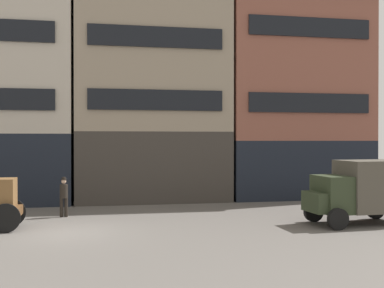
{
  "coord_description": "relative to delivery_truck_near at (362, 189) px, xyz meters",
  "views": [
    {
      "loc": [
        1.37,
        -18.08,
        3.47
      ],
      "look_at": [
        5.05,
        1.94,
        3.29
      ],
      "focal_mm": 43.9,
      "sensor_mm": 36.0,
      "label": 1
    }
  ],
  "objects": [
    {
      "name": "delivery_truck_near",
      "position": [
        0.0,
        0.0,
        0.0
      ],
      "size": [
        4.45,
        2.36,
        2.62
      ],
      "color": "#2D3823",
      "rests_on": "ground_plane"
    },
    {
      "name": "ground_plane",
      "position": [
        -11.76,
        0.34,
        -1.42
      ],
      "size": [
        120.0,
        120.0,
        0.0
      ],
      "primitive_type": "plane",
      "color": "#605B56"
    },
    {
      "name": "building_center_right",
      "position": [
        -7.73,
        10.03,
        5.88
      ],
      "size": [
        9.08,
        6.03,
        14.52
      ],
      "color": "#38332D",
      "rests_on": "ground_plane"
    },
    {
      "name": "building_far_right",
      "position": [
        1.02,
        10.04,
        4.87
      ],
      "size": [
        9.1,
        6.03,
        12.51
      ],
      "color": "black",
      "rests_on": "ground_plane"
    },
    {
      "name": "pedestrian_officer",
      "position": [
        -12.25,
        4.04,
        -0.44
      ],
      "size": [
        0.46,
        0.46,
        1.79
      ],
      "color": "black",
      "rests_on": "ground_plane"
    }
  ]
}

